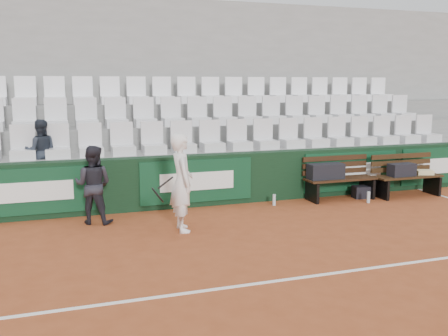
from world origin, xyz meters
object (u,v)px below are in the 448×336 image
at_px(sports_bag_left, 326,171).
at_px(spectator_c, 39,127).
at_px(sports_bag_ground, 363,192).
at_px(ball_kid, 93,185).
at_px(water_bottle_far, 368,197).
at_px(tennis_player, 182,183).
at_px(water_bottle_near, 274,200).
at_px(bench_left, 340,189).
at_px(bench_right, 407,186).
at_px(sports_bag_right, 402,170).

height_order(sports_bag_left, spectator_c, spectator_c).
relative_size(sports_bag_ground, ball_kid, 0.31).
bearing_deg(water_bottle_far, sports_bag_ground, 69.59).
distance_m(sports_bag_left, water_bottle_far, 0.99).
distance_m(water_bottle_far, tennis_player, 4.11).
distance_m(water_bottle_near, ball_kid, 3.49).
bearing_deg(sports_bag_left, bench_left, -3.58).
distance_m(sports_bag_ground, tennis_player, 4.34).
bearing_deg(ball_kid, water_bottle_near, -153.19).
distance_m(tennis_player, spectator_c, 3.09).
relative_size(sports_bag_left, spectator_c, 0.62).
bearing_deg(sports_bag_left, tennis_player, -160.94).
distance_m(bench_left, bench_right, 1.52).
bearing_deg(sports_bag_ground, sports_bag_left, 176.21).
bearing_deg(water_bottle_near, sports_bag_right, -3.51).
height_order(water_bottle_near, spectator_c, spectator_c).
bearing_deg(water_bottle_far, bench_right, 12.78).
bearing_deg(water_bottle_near, bench_right, -2.95).
height_order(water_bottle_near, ball_kid, ball_kid).
bearing_deg(water_bottle_near, spectator_c, 166.92).
xyz_separation_m(water_bottle_near, ball_kid, (-3.44, -0.16, 0.56)).
relative_size(sports_bag_ground, water_bottle_far, 1.80).
bearing_deg(bench_right, bench_left, 172.60).
bearing_deg(water_bottle_near, bench_left, 1.53).
height_order(bench_right, sports_bag_left, sports_bag_left).
height_order(bench_left, ball_kid, ball_kid).
xyz_separation_m(bench_left, spectator_c, (-5.78, 0.95, 1.36)).
distance_m(tennis_player, ball_kid, 1.61).
height_order(sports_bag_right, ball_kid, ball_kid).
xyz_separation_m(sports_bag_ground, tennis_player, (-4.15, -1.07, 0.67)).
relative_size(sports_bag_right, water_bottle_near, 2.55).
height_order(water_bottle_near, tennis_player, tennis_player).
bearing_deg(sports_bag_right, sports_bag_ground, 167.46).
xyz_separation_m(water_bottle_near, tennis_player, (-2.12, -1.07, 0.68)).
bearing_deg(ball_kid, water_bottle_far, -158.59).
distance_m(sports_bag_ground, ball_kid, 5.50).
relative_size(sports_bag_right, sports_bag_ground, 1.36).
height_order(tennis_player, ball_kid, tennis_player).
bearing_deg(sports_bag_ground, tennis_player, -165.49).
bearing_deg(tennis_player, ball_kid, 145.64).
bearing_deg(ball_kid, bench_right, -155.85).
relative_size(bench_left, water_bottle_far, 6.48).
height_order(sports_bag_ground, tennis_player, tennis_player).
xyz_separation_m(sports_bag_left, water_bottle_near, (-1.16, -0.06, -0.49)).
bearing_deg(sports_bag_right, water_bottle_far, -165.97).
distance_m(sports_bag_ground, spectator_c, 6.55).
xyz_separation_m(bench_left, water_bottle_far, (0.38, -0.45, -0.11)).
relative_size(bench_right, tennis_player, 0.94).
height_order(bench_right, tennis_player, tennis_player).
relative_size(sports_bag_left, tennis_player, 0.46).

